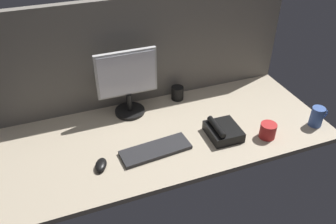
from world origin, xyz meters
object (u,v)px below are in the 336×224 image
keyboard (156,150)px  mouse (101,165)px  mug_black_travel (177,93)px  mug_red_plastic (268,131)px  desk_phone (223,131)px  mug_ceramic_blue (317,116)px  monitor (127,81)px

keyboard → mouse: bearing=178.7°
mug_black_travel → keyboard: bearing=-124.5°
keyboard → mouse: (-29.21, -1.72, 0.70)cm
mug_red_plastic → desk_phone: 24.53cm
keyboard → mug_ceramic_blue: size_ratio=3.15×
mouse → mug_red_plastic: bearing=16.1°
mug_red_plastic → mug_black_travel: (-32.01, 53.25, -0.01)cm
monitor → mug_black_travel: monitor is taller
monitor → desk_phone: (42.12, -40.37, -18.45)cm
mug_red_plastic → desk_phone: (-22.55, 9.59, -1.11)cm
mug_ceramic_blue → desk_phone: bearing=169.6°
mouse → mug_ceramic_blue: size_ratio=0.82×
monitor → mug_ceramic_blue: 110.50cm
keyboard → desk_phone: bearing=-5.6°
mouse → mug_red_plastic: (90.75, -8.51, 2.60)cm
monitor → mug_red_plastic: bearing=-37.7°
mouse → mug_black_travel: bearing=58.8°
mouse → mug_red_plastic: size_ratio=1.08×
mug_red_plastic → mug_ceramic_blue: bearing=-1.0°
mouse → mug_red_plastic: 91.18cm
desk_phone → mug_black_travel: bearing=102.2°
mouse → mug_ceramic_blue: 123.51cm
keyboard → desk_phone: (38.99, -0.64, 2.19)cm
monitor → desk_phone: bearing=-43.8°
keyboard → mug_black_travel: 52.28cm
mug_black_travel → desk_phone: 44.69cm
mouse → mug_ceramic_blue: mug_ceramic_blue is taller
monitor → mug_black_travel: size_ratio=4.68×
mouse → desk_phone: bearing=22.4°
keyboard → mug_red_plastic: bearing=-14.1°
monitor → keyboard: size_ratio=1.09×
mug_black_travel → monitor: bearing=-174.2°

